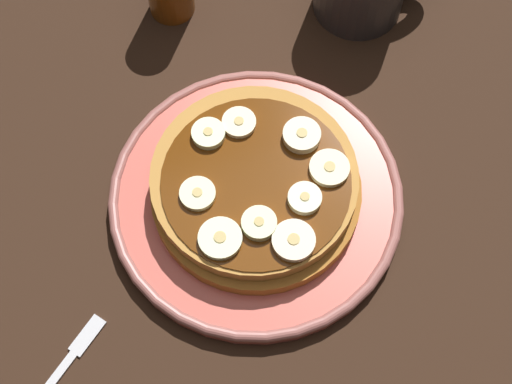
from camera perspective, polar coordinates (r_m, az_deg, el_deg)
The scene contains 13 objects.
ground_plane at distance 69.22cm, azimuth -0.00°, elevation -1.25°, with size 140.00×140.00×3.00cm, color black.
plate at distance 67.01cm, azimuth -0.00°, elevation -0.44°, with size 25.83×25.83×1.69cm.
pancake_stack at distance 65.31cm, azimuth 0.12°, elevation 0.49°, with size 18.27×18.55×3.05cm.
banana_slice_0 at distance 61.59cm, azimuth -2.69°, elevation -3.50°, with size 3.60×3.60×0.81cm.
banana_slice_1 at distance 65.45cm, azimuth 3.42°, elevation 4.22°, with size 3.27×3.27×1.06cm.
banana_slice_2 at distance 62.94cm, azimuth 3.65°, elevation -0.49°, with size 2.83×2.83×0.91cm.
banana_slice_3 at distance 65.63cm, azimuth -3.57°, elevation 4.35°, with size 2.91×2.91×0.89cm.
banana_slice_4 at distance 66.19cm, azimuth -0.91°, elevation 5.26°, with size 2.97×2.97×0.73cm.
banana_slice_5 at distance 61.91cm, azimuth 0.23°, elevation -2.37°, with size 2.92×2.92×0.98cm.
banana_slice_6 at distance 63.31cm, azimuth -4.40°, elevation -0.04°, with size 3.02×3.02×0.75cm.
banana_slice_7 at distance 64.36cm, azimuth 5.48°, elevation 1.76°, with size 3.42×3.42×0.76cm.
banana_slice_8 at distance 61.53cm, azimuth 2.81°, elevation -3.65°, with size 3.55×3.55×0.83cm.
fork at distance 65.04cm, azimuth -14.63°, elevation -13.08°, with size 10.39×9.34×0.50cm.
Camera 1 is at (-7.09, -26.21, 62.17)cm, focal length 53.68 mm.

